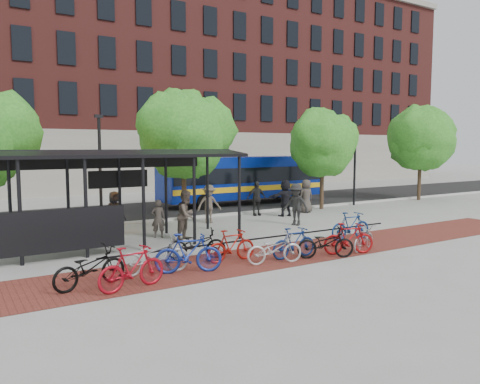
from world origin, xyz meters
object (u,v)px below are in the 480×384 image
bike_8 (326,243)px  pedestrian_5 (285,198)px  tree_d (421,136)px  lamp_post_left (100,168)px  bike_4 (197,244)px  bike_0 (90,268)px  bike_6 (274,249)px  bus_shelter (100,166)px  lamp_post_right (355,162)px  pedestrian_9 (296,204)px  tree_c (323,141)px  pedestrian_1 (158,219)px  bike_9 (349,238)px  pedestrian_8 (187,215)px  pedestrian_0 (115,213)px  pedestrian_3 (209,204)px  tree_b (185,131)px  bike_10 (363,238)px  bike_1 (132,268)px  bus (243,177)px  pedestrian_7 (307,195)px  bike_7 (294,243)px  bike_3 (188,253)px  bike_5 (231,246)px  bike_2 (154,256)px  bike_11 (351,226)px  pedestrian_4 (256,198)px

bike_8 → pedestrian_5: pedestrian_5 is taller
tree_d → pedestrian_5: 13.27m
lamp_post_left → bike_4: (1.00, -7.61, -2.24)m
bike_0 → bike_6: size_ratio=1.10×
bus_shelter → lamp_post_right: bearing=13.4°
pedestrian_9 → bus_shelter: bearing=-115.6°
tree_c → pedestrian_1: (-11.75, -3.24, -3.27)m
bike_9 → pedestrian_8: size_ratio=0.93×
tree_c → pedestrian_5: (-3.73, -1.25, -3.08)m
bike_4 → pedestrian_0: bearing=30.0°
tree_d → pedestrian_3: bearing=-176.5°
lamp_post_left → pedestrian_3: lamp_post_left is taller
tree_b → bike_10: tree_b is taller
tree_d → bike_1: (-24.01, -9.44, -3.89)m
lamp_post_right → bike_8: (-11.31, -9.76, -2.24)m
bus_shelter → tree_b: tree_b is taller
tree_c → pedestrian_8: bearing=-158.9°
bus → pedestrian_3: bus is taller
tree_c → bike_0: size_ratio=2.90×
bike_8 → lamp_post_left: bearing=49.9°
pedestrian_0 → pedestrian_3: (4.77, 0.49, 0.02)m
tree_c → lamp_post_right: 3.20m
bike_4 → pedestrian_0: size_ratio=1.05×
bus → bike_10: (-3.79, -13.96, -1.31)m
bike_6 → pedestrian_7: size_ratio=1.11×
bike_7 → bike_10: (2.84, -0.39, -0.08)m
bike_3 → pedestrian_0: size_ratio=1.08×
bus → bike_7: bearing=-117.0°
bus → bike_5: bearing=-124.8°
pedestrian_3 → pedestrian_5: (4.51, -0.19, 0.05)m
bike_0 → bus: bearing=-58.9°
tree_c → bike_5: 14.42m
bike_7 → pedestrian_1: (-2.46, 5.72, 0.26)m
tree_d → bike_0: size_ratio=3.21×
bike_3 → bike_2: bearing=84.9°
bike_1 → pedestrian_1: pedestrian_1 is taller
pedestrian_5 → pedestrian_7: pedestrian_5 is taller
tree_c → bike_2: 16.64m
bike_6 → pedestrian_9: size_ratio=0.94×
bus_shelter → bike_0: 5.68m
bike_1 → bike_11: bearing=-91.4°
bike_4 → pedestrian_4: size_ratio=1.04×
tree_b → pedestrian_5: size_ratio=3.31×
pedestrian_0 → pedestrian_1: 2.11m
bike_2 → pedestrian_5: bearing=-50.5°
lamp_post_left → bike_2: (-0.88, -8.60, -2.19)m
lamp_post_right → bike_1: size_ratio=2.66×
bike_2 → bike_0: bearing=104.3°
bike_0 → bike_6: (5.60, -0.54, -0.05)m
tree_c → bike_10: size_ratio=3.57×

